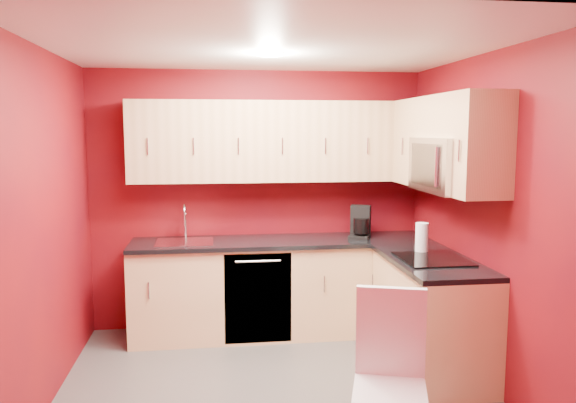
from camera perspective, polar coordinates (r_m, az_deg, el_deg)
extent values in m
plane|color=#474442|center=(4.41, -1.34, -18.63)|extent=(3.20, 3.20, 0.00)
plane|color=white|center=(4.02, -1.44, 15.45)|extent=(3.20, 3.20, 0.00)
plane|color=maroon|center=(5.51, -3.09, 0.15)|extent=(3.20, 0.00, 3.20)
plane|color=maroon|center=(2.58, 2.30, -7.90)|extent=(3.20, 0.00, 3.20)
plane|color=maroon|center=(4.17, -23.81, -2.69)|extent=(0.00, 3.00, 3.00)
plane|color=maroon|center=(4.49, 19.35, -1.83)|extent=(0.00, 3.00, 3.00)
cube|color=#ECC087|center=(5.40, -0.63, -8.82)|extent=(2.80, 0.60, 0.87)
cube|color=#ECC087|center=(4.78, 14.29, -11.17)|extent=(0.60, 1.30, 0.87)
cube|color=black|center=(5.28, -0.62, -4.11)|extent=(2.80, 0.63, 0.04)
cube|color=black|center=(4.64, 14.36, -5.90)|extent=(0.63, 1.27, 0.04)
cube|color=tan|center=(5.32, -0.82, 6.12)|extent=(2.80, 0.35, 0.75)
cube|color=tan|center=(5.16, 13.51, 5.90)|extent=(0.35, 0.57, 0.75)
cube|color=tan|center=(4.11, 19.33, 5.43)|extent=(0.35, 0.22, 0.75)
cube|color=tan|center=(4.55, 16.62, 8.31)|extent=(0.35, 0.76, 0.33)
cube|color=silver|center=(4.55, 16.17, 3.59)|extent=(0.40, 0.76, 0.42)
cube|color=black|center=(4.47, 13.94, 3.61)|extent=(0.02, 0.62, 0.33)
cylinder|color=silver|center=(4.25, 14.81, 3.41)|extent=(0.02, 0.02, 0.29)
cube|color=black|center=(4.60, 14.47, -5.69)|extent=(0.50, 0.55, 0.01)
cube|color=silver|center=(5.24, -10.46, -4.14)|extent=(0.52, 0.42, 0.02)
cylinder|color=silver|center=(5.41, -10.39, -2.33)|extent=(0.02, 0.02, 0.26)
torus|color=silver|center=(5.32, -10.46, -1.07)|extent=(0.02, 0.16, 0.16)
cylinder|color=silver|center=(5.26, -10.48, -1.83)|extent=(0.02, 0.02, 0.12)
cube|color=black|center=(5.10, -3.06, -9.80)|extent=(0.60, 0.02, 0.82)
cylinder|color=white|center=(4.31, -1.89, 14.68)|extent=(0.20, 0.20, 0.01)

